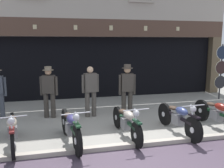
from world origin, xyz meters
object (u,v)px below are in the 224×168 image
motorcycle_left (12,129)px  motorcycle_center (127,121)px  motorcycle_right (217,113)px  advert_board_far (25,56)px  motorcycle_center_right (178,118)px  motorcycle_center_left (71,126)px  assistant_far_right (127,87)px  advert_board_near (52,55)px  salesman_right (90,89)px  tyre_sign_pole (221,68)px  shopkeeper_center (49,90)px

motorcycle_left → motorcycle_center: size_ratio=0.99×
motorcycle_left → motorcycle_right: size_ratio=1.00×
motorcycle_right → advert_board_far: size_ratio=1.84×
motorcycle_center → motorcycle_center_right: bearing=174.1°
motorcycle_center_left → motorcycle_right: motorcycle_center_left is taller
motorcycle_left → assistant_far_right: 3.77m
motorcycle_center → advert_board_near: bearing=-72.6°
salesman_right → tyre_sign_pole: 5.81m
motorcycle_center → assistant_far_right: bearing=-110.7°
tyre_sign_pole → shopkeeper_center: bearing=-171.7°
motorcycle_center_left → assistant_far_right: assistant_far_right is taller
motorcycle_center_left → motorcycle_right: 4.03m
motorcycle_right → assistant_far_right: bearing=-43.7°
advert_board_far → salesman_right: bearing=-51.1°
motorcycle_center → advert_board_far: (-2.87, 4.72, 1.40)m
motorcycle_left → shopkeeper_center: size_ratio=1.21×
advert_board_far → assistant_far_right: bearing=-39.7°
motorcycle_center_right → salesman_right: 2.88m
motorcycle_right → shopkeeper_center: 5.02m
motorcycle_left → motorcycle_center_left: (1.30, -0.16, 0.02)m
motorcycle_center_right → tyre_sign_pole: 4.93m
tyre_sign_pole → advert_board_far: bearing=168.8°
shopkeeper_center → motorcycle_center: bearing=145.2°
motorcycle_center_right → salesman_right: (-2.02, 2.00, 0.47)m
motorcycle_center → advert_board_far: size_ratio=1.86×
salesman_right → assistant_far_right: (1.20, -0.08, 0.03)m
assistant_far_right → salesman_right: bearing=0.5°
motorcycle_center_left → advert_board_far: size_ratio=1.86×
motorcycle_center_right → motorcycle_right: 1.24m
advert_board_near → advert_board_far: bearing=180.0°
motorcycle_center_left → motorcycle_left: bearing=-15.4°
shopkeeper_center → advert_board_far: advert_board_far is taller
tyre_sign_pole → advert_board_near: size_ratio=2.56×
motorcycle_right → advert_board_far: advert_board_far is taller
salesman_right → advert_board_far: size_ratio=1.51×
motorcycle_center_left → advert_board_far: advert_board_far is taller
assistant_far_right → shopkeeper_center: bearing=-1.8°
tyre_sign_pole → assistant_far_right: bearing=-164.0°
motorcycle_center_left → salesman_right: salesman_right is taller
shopkeeper_center → assistant_far_right: (2.48, -0.27, 0.03)m
motorcycle_center_right → motorcycle_center_left: bearing=-2.9°
assistant_far_right → advert_board_far: advert_board_far is taller
salesman_right → assistant_far_right: size_ratio=0.97×
salesman_right → assistant_far_right: assistant_far_right is taller
motorcycle_right → motorcycle_center: bearing=-1.3°
motorcycle_center → assistant_far_right: assistant_far_right is taller
salesman_right → tyre_sign_pole: bearing=-176.6°
motorcycle_center → motorcycle_center_right: motorcycle_center_right is taller
motorcycle_center_left → advert_board_near: size_ratio=2.23×
motorcycle_center_left → assistant_far_right: (1.97, 1.97, 0.50)m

